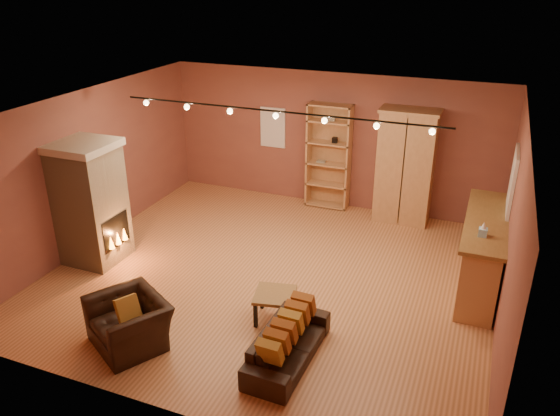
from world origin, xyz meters
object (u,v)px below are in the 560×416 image
at_px(bookcase, 329,155).
at_px(armchair, 129,315).
at_px(fireplace, 91,203).
at_px(coffee_table, 275,297).
at_px(loveseat, 288,338).
at_px(armoire, 405,166).
at_px(bar_counter, 482,253).

distance_m(bookcase, armchair, 5.65).
distance_m(fireplace, coffee_table, 3.67).
distance_m(armchair, coffee_table, 2.03).
distance_m(fireplace, bookcase, 4.82).
distance_m(loveseat, armchair, 2.15).
distance_m(bookcase, armoire, 1.60).
height_order(fireplace, loveseat, fireplace).
height_order(loveseat, armchair, armchair).
bearing_deg(armchair, coffee_table, 67.95).
bearing_deg(armchair, bookcase, 109.10).
xyz_separation_m(bar_counter, coffee_table, (-2.68, -2.05, -0.23)).
bearing_deg(bar_counter, armchair, -142.50).
bearing_deg(coffee_table, armoire, 75.26).
bearing_deg(armoire, armchair, -116.69).
height_order(bookcase, loveseat, bookcase).
height_order(fireplace, armoire, armoire).
bearing_deg(armoire, coffee_table, -104.74).
distance_m(fireplace, armoire, 5.85).
bearing_deg(loveseat, bar_counter, -35.81).
relative_size(bar_counter, coffee_table, 3.62).
xyz_separation_m(bookcase, armoire, (1.59, -0.17, 0.02)).
xyz_separation_m(fireplace, coffee_table, (3.56, -0.53, -0.69)).
distance_m(bookcase, loveseat, 5.19).
height_order(bar_counter, armchair, bar_counter).
bearing_deg(armoire, bar_counter, -51.90).
bearing_deg(bar_counter, fireplace, -166.33).
bearing_deg(fireplace, coffee_table, -8.46).
bearing_deg(coffee_table, loveseat, -57.34).
relative_size(fireplace, armchair, 1.74).
height_order(bookcase, bar_counter, bookcase).
relative_size(bar_counter, armchair, 2.01).
xyz_separation_m(bookcase, armchair, (-1.09, -5.50, -0.67)).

